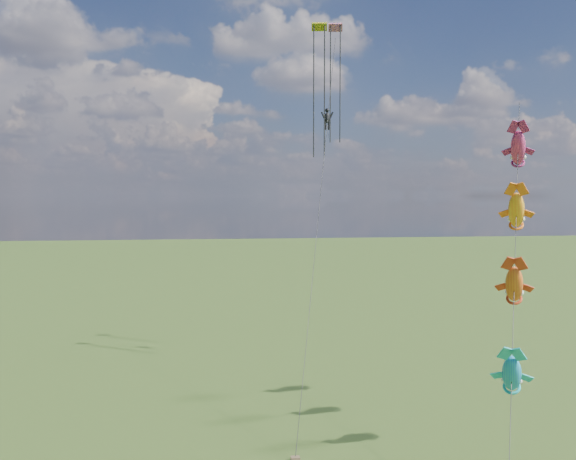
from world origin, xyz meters
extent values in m
cylinder|color=black|center=(18.24, -0.81, 8.57)|extent=(7.60, 13.92, 16.86)
ellipsoid|color=blue|center=(16.57, -3.87, 4.87)|extent=(1.63, 2.16, 2.12)
ellipsoid|color=orange|center=(17.98, -1.27, 8.01)|extent=(1.63, 2.16, 2.12)
ellipsoid|color=yellow|center=(19.39, 1.32, 11.15)|extent=(1.63, 2.16, 2.12)
ellipsoid|color=#D83365|center=(20.81, 3.91, 14.30)|extent=(1.63, 2.16, 2.12)
cube|color=brown|center=(8.65, 0.48, 0.11)|extent=(0.40, 0.30, 0.22)
cylinder|color=black|center=(11.33, 8.58, 11.42)|extent=(5.39, 16.24, 22.56)
cube|color=#1F920D|center=(12.35, 13.99, 22.73)|extent=(1.10, 0.86, 0.52)
cylinder|color=black|center=(12.00, 13.99, 18.45)|extent=(0.08, 0.08, 8.56)
cylinder|color=black|center=(12.69, 13.99, 18.45)|extent=(0.08, 0.08, 8.56)
cube|color=#3E28C1|center=(14.01, 16.68, 23.44)|extent=(1.09, 0.87, 0.57)
cylinder|color=black|center=(13.67, 16.68, 19.39)|extent=(0.08, 0.08, 8.10)
cylinder|color=black|center=(14.34, 16.68, 19.39)|extent=(0.08, 0.08, 8.10)
camera|label=1|loc=(4.26, -27.15, 11.83)|focal=40.00mm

